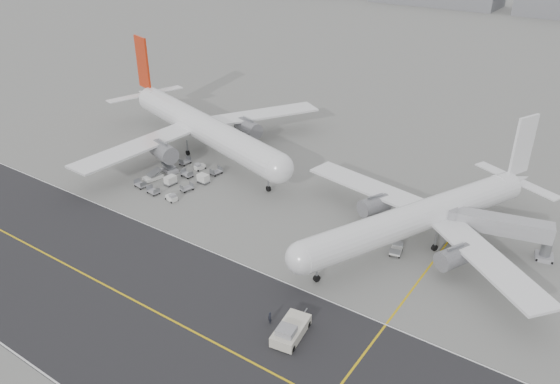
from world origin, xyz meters
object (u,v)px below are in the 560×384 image
Objects in this scene: airliner_a at (201,126)px; jet_bridge at (502,227)px; airliner_b at (423,215)px; pushback_tug at (290,331)px; ground_crew_a at (270,318)px.

jet_bridge is at bearing -75.39° from airliner_a.
airliner_a is 67.09m from jet_bridge.
pushback_tug is (-5.53, -31.32, -4.24)m from airliner_b.
airliner_b is at bearing 96.62° from ground_crew_a.
airliner_a reaches higher than airliner_b.
airliner_a is at bearing -163.38° from airliner_b.
airliner_b is 32.41m from ground_crew_a.
airliner_a is 56.22m from airliner_b.
airliner_b is at bearing -80.99° from airliner_a.
airliner_b is 2.90× the size of jet_bridge.
airliner_b is 12.43m from jet_bridge.
pushback_tug is at bearing -128.15° from jet_bridge.
airliner_b reaches higher than jet_bridge.
ground_crew_a is at bearing 162.76° from pushback_tug.
ground_crew_a is (-3.71, 0.56, -0.10)m from pushback_tug.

